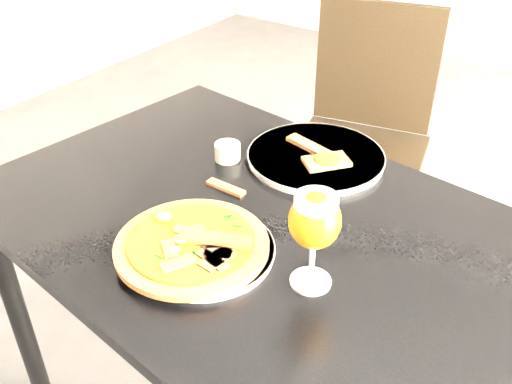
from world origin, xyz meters
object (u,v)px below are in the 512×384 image
Objects in this scene: dining_table at (255,251)px; pizza at (192,244)px; chair_far at (361,136)px; beer_glass at (315,221)px.

pizza reaches higher than dining_table.
beer_glass is at bearing -82.76° from chair_far.
chair_far is 4.97× the size of beer_glass.
beer_glass is (0.34, -0.96, 0.36)m from chair_far.
beer_glass reaches higher than pizza.
beer_glass is (0.19, -0.11, 0.23)m from dining_table.
pizza is at bearing -165.46° from beer_glass.
pizza is at bearing -93.58° from dining_table.
chair_far is 1.06m from pizza.
pizza is at bearing -95.85° from chair_far.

